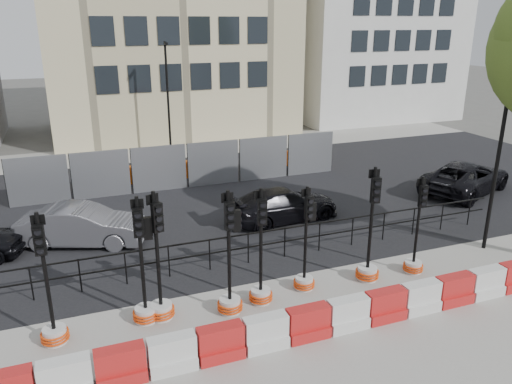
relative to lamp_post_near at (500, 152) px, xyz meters
name	(u,v)px	position (x,y,z in m)	size (l,w,h in m)	color
ground	(263,282)	(-7.50, 0.52, -3.22)	(120.00, 120.00, 0.00)	#51514C
sidewalk_near	(311,342)	(-7.50, -2.48, -3.21)	(40.00, 6.00, 0.02)	gray
road	(199,202)	(-7.50, 7.52, -3.21)	(40.00, 14.00, 0.03)	black
sidewalk_far	(159,151)	(-7.50, 16.52, -3.21)	(40.00, 4.00, 0.02)	gray
building_white	(368,7)	(9.50, 22.50, 4.78)	(12.00, 9.06, 16.00)	silver
kerb_railing	(248,243)	(-7.50, 1.72, -2.54)	(18.00, 0.04, 1.00)	black
heras_fencing	(195,167)	(-6.93, 10.38, -2.57)	(14.33, 1.72, 2.00)	#92949A
lamp_post_far	(168,96)	(-7.00, 15.50, 0.00)	(0.12, 0.56, 6.00)	black
lamp_post_near	(500,152)	(0.00, 0.00, 0.00)	(0.12, 0.56, 6.00)	black
barrier_row	(308,324)	(-7.50, -2.28, -2.86)	(13.60, 0.50, 0.80)	red
traffic_signal_a	(52,318)	(-12.97, -0.42, -2.56)	(0.63, 0.63, 3.20)	white
traffic_signal_b	(145,294)	(-10.88, -0.29, -2.45)	(0.64, 0.64, 3.24)	white
traffic_signal_c	(160,294)	(-10.50, -0.29, -2.54)	(0.65, 0.65, 3.32)	white
traffic_signal_d	(230,285)	(-8.83, -0.64, -2.45)	(0.64, 0.64, 3.26)	white
traffic_signal_e	(261,280)	(-7.95, -0.47, -2.57)	(0.62, 0.62, 3.15)	white
traffic_signal_f	(305,266)	(-6.58, -0.25, -2.52)	(0.58, 0.58, 2.97)	white
traffic_signal_g	(369,258)	(-4.70, -0.43, -2.53)	(0.66, 0.66, 3.34)	white
traffic_signal_h	(415,254)	(-3.20, -0.53, -2.62)	(0.58, 0.58, 2.94)	white
car_b	(83,225)	(-12.07, 4.97, -2.56)	(4.26, 2.70, 1.33)	#55555A
car_c	(283,204)	(-5.08, 4.58, -2.61)	(4.35, 2.10, 1.22)	black
car_d	(466,177)	(3.48, 4.71, -2.55)	(5.30, 3.90, 1.34)	black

